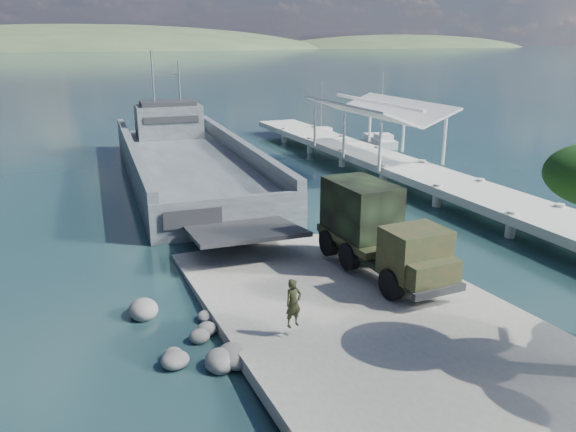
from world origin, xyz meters
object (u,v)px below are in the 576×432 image
object	(u,v)px
military_truck	(377,230)
soldier	(293,314)
landing_craft	(188,168)
pier	(382,152)
sailboat_near	(380,141)
sailboat_far	(321,133)

from	to	relation	value
military_truck	soldier	xyz separation A→B (m)	(-5.37, -3.81, -0.90)
landing_craft	pier	bearing A→B (deg)	-12.96
sailboat_near	landing_craft	bearing A→B (deg)	-149.28
military_truck	sailboat_near	bearing A→B (deg)	55.96
sailboat_near	sailboat_far	size ratio (longest dim) A/B	1.20
pier	sailboat_near	bearing A→B (deg)	58.58
landing_craft	sailboat_far	size ratio (longest dim) A/B	5.67
pier	sailboat_near	size ratio (longest dim) A/B	6.41
soldier	sailboat_far	size ratio (longest dim) A/B	0.28
landing_craft	sailboat_near	size ratio (longest dim) A/B	4.71
sailboat_near	pier	bearing A→B (deg)	-107.64
pier	soldier	xyz separation A→B (m)	(-16.05, -20.45, -0.30)
soldier	sailboat_near	bearing A→B (deg)	42.44
military_truck	soldier	bearing A→B (deg)	-146.42
landing_craft	sailboat_near	distance (m)	20.82
pier	landing_craft	world-z (taller)	landing_craft
sailboat_far	landing_craft	bearing A→B (deg)	-141.52
pier	sailboat_far	size ratio (longest dim) A/B	7.71
landing_craft	sailboat_near	world-z (taller)	landing_craft
soldier	pier	bearing A→B (deg)	40.33
pier	soldier	bearing A→B (deg)	-128.12
pier	military_truck	size ratio (longest dim) A/B	5.92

